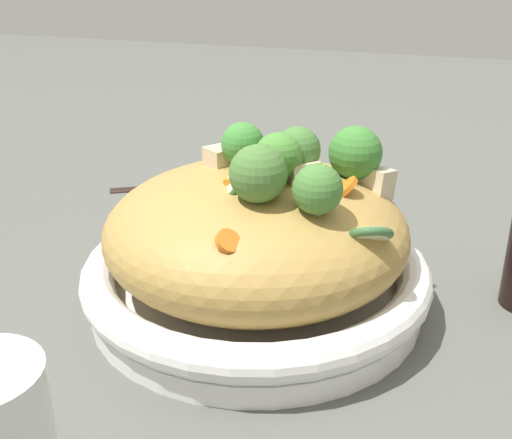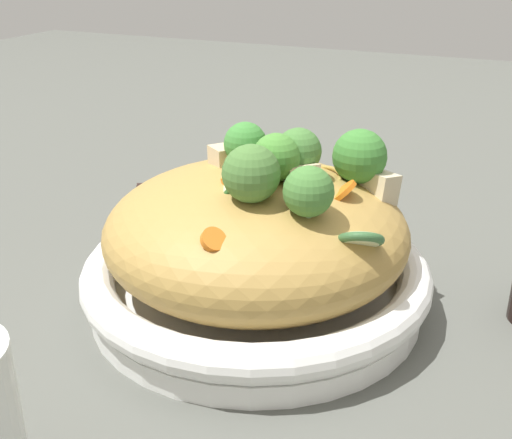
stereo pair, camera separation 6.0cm
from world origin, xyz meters
TOP-DOWN VIEW (x-y plane):
  - ground_plane at (0.00, 0.00)m, footprint 3.00×3.00m
  - serving_bowl at (0.00, 0.00)m, footprint 0.33×0.33m
  - noodle_heap at (-0.00, -0.00)m, footprint 0.28×0.28m
  - broccoli_florets at (-0.03, -0.00)m, footprint 0.16×0.17m
  - carrot_coins at (-0.03, 0.02)m, footprint 0.12×0.15m
  - zucchini_slices at (-0.06, 0.04)m, footprint 0.16×0.06m
  - chicken_chunks at (-0.03, -0.03)m, footprint 0.18×0.09m
  - chopsticks_pair at (0.20, -0.27)m, footprint 0.18×0.11m

SIDE VIEW (x-z plane):
  - ground_plane at x=0.00m, z-range 0.00..0.00m
  - chopsticks_pair at x=0.20m, z-range 0.00..0.01m
  - serving_bowl at x=0.00m, z-range 0.00..0.05m
  - noodle_heap at x=0.00m, z-range 0.02..0.14m
  - zucchini_slices at x=-0.06m, z-range 0.09..0.15m
  - carrot_coins at x=-0.03m, z-range 0.11..0.15m
  - chicken_chunks at x=-0.03m, z-range 0.11..0.15m
  - broccoli_florets at x=-0.03m, z-range 0.11..0.18m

